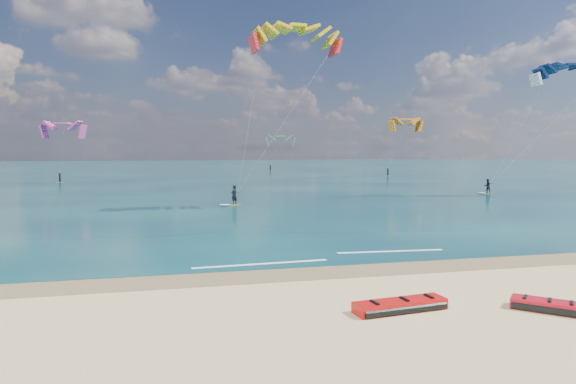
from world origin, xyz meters
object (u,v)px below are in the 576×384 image
at_px(packed_kite_left, 400,311).
at_px(kitesurfer_main, 265,110).
at_px(kitesurfer_far, 528,124).
at_px(packed_kite_mid, 546,311).

distance_m(packed_kite_left, kitesurfer_main, 30.28).
bearing_deg(kitesurfer_far, packed_kite_mid, -105.54).
bearing_deg(packed_kite_left, kitesurfer_main, 81.27).
relative_size(packed_kite_left, kitesurfer_far, 0.22).
xyz_separation_m(packed_kite_mid, kitesurfer_far, (26.78, 35.33, 7.85)).
bearing_deg(kitesurfer_far, packed_kite_left, -110.88).
xyz_separation_m(packed_kite_left, kitesurfer_far, (31.39, 34.26, 7.85)).
height_order(packed_kite_left, kitesurfer_far, kitesurfer_far).
bearing_deg(kitesurfer_main, kitesurfer_far, -29.85).
relative_size(packed_kite_left, packed_kite_mid, 1.46).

